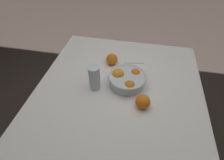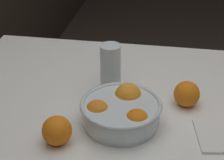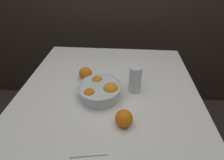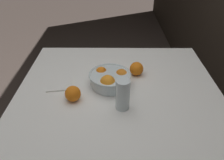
{
  "view_description": "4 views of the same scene",
  "coord_description": "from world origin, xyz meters",
  "px_view_note": "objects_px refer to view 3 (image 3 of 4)",
  "views": [
    {
      "loc": [
        -0.1,
        0.73,
        1.57
      ],
      "look_at": [
        0.04,
        0.02,
        0.87
      ],
      "focal_mm": 28.0,
      "sensor_mm": 36.0,
      "label": 1
    },
    {
      "loc": [
        -0.91,
        -0.17,
        1.44
      ],
      "look_at": [
        0.07,
        -0.0,
        0.86
      ],
      "focal_mm": 60.0,
      "sensor_mm": 36.0,
      "label": 2
    },
    {
      "loc": [
        0.08,
        -0.77,
        1.42
      ],
      "look_at": [
        0.02,
        0.02,
        0.84
      ],
      "focal_mm": 28.0,
      "sensor_mm": 36.0,
      "label": 3
    },
    {
      "loc": [
        0.96,
        -0.03,
        1.5
      ],
      "look_at": [
        0.02,
        -0.04,
        0.85
      ],
      "focal_mm": 35.0,
      "sensor_mm": 36.0,
      "label": 4
    }
  ],
  "objects_px": {
    "fruit_bowl": "(100,90)",
    "orange_loose_near_bowl": "(124,118)",
    "juice_glass": "(135,81)",
    "orange_loose_front": "(86,74)"
  },
  "relations": [
    {
      "from": "fruit_bowl",
      "to": "orange_loose_near_bowl",
      "type": "relative_size",
      "value": 2.89
    },
    {
      "from": "juice_glass",
      "to": "orange_loose_near_bowl",
      "type": "bearing_deg",
      "value": -102.65
    },
    {
      "from": "fruit_bowl",
      "to": "orange_loose_near_bowl",
      "type": "distance_m",
      "value": 0.23
    },
    {
      "from": "fruit_bowl",
      "to": "orange_loose_front",
      "type": "distance_m",
      "value": 0.19
    },
    {
      "from": "fruit_bowl",
      "to": "orange_loose_front",
      "type": "xyz_separation_m",
      "value": [
        -0.11,
        0.16,
        -0.0
      ]
    },
    {
      "from": "orange_loose_front",
      "to": "fruit_bowl",
      "type": "bearing_deg",
      "value": -54.7
    },
    {
      "from": "fruit_bowl",
      "to": "orange_loose_near_bowl",
      "type": "bearing_deg",
      "value": -54.7
    },
    {
      "from": "orange_loose_front",
      "to": "juice_glass",
      "type": "bearing_deg",
      "value": -17.44
    },
    {
      "from": "fruit_bowl",
      "to": "juice_glass",
      "type": "relative_size",
      "value": 1.45
    },
    {
      "from": "orange_loose_near_bowl",
      "to": "orange_loose_front",
      "type": "height_order",
      "value": "same"
    }
  ]
}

